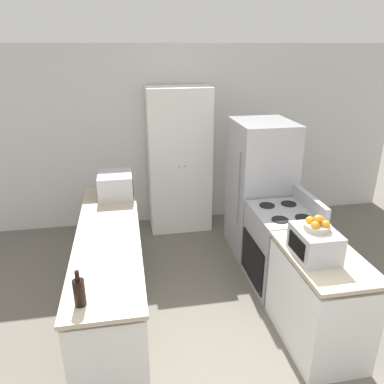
{
  "coord_description": "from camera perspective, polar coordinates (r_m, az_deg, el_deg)",
  "views": [
    {
      "loc": [
        -0.69,
        -1.92,
        2.58
      ],
      "look_at": [
        0.0,
        1.89,
        1.05
      ],
      "focal_mm": 35.0,
      "sensor_mm": 36.0,
      "label": 1
    }
  ],
  "objects": [
    {
      "name": "counter_left",
      "position": [
        3.93,
        -12.14,
        -12.03
      ],
      "size": [
        0.6,
        2.54,
        0.91
      ],
      "color": "silver",
      "rests_on": "ground_plane"
    },
    {
      "name": "microwave",
      "position": [
        4.48,
        -11.56,
        1.09
      ],
      "size": [
        0.4,
        0.45,
        0.28
      ],
      "color": "#B2B2B7",
      "rests_on": "counter_left"
    },
    {
      "name": "fruit_bowl",
      "position": [
        3.24,
        18.55,
        -4.74
      ],
      "size": [
        0.22,
        0.22,
        0.13
      ],
      "color": "#B2A893",
      "rests_on": "toaster_oven"
    },
    {
      "name": "refrigerator",
      "position": [
        4.86,
        10.3,
        0.51
      ],
      "size": [
        0.71,
        0.8,
        1.73
      ],
      "color": "#A3A3A8",
      "rests_on": "ground_plane"
    },
    {
      "name": "pantry_cabinet",
      "position": [
        5.37,
        -1.96,
        4.79
      ],
      "size": [
        0.88,
        0.53,
        2.06
      ],
      "color": "white",
      "rests_on": "ground_plane"
    },
    {
      "name": "stove",
      "position": [
        4.34,
        13.39,
        -8.33
      ],
      "size": [
        0.66,
        0.76,
        1.07
      ],
      "color": "#9E9EA3",
      "rests_on": "ground_plane"
    },
    {
      "name": "wine_bottle",
      "position": [
        2.74,
        -16.8,
        -14.37
      ],
      "size": [
        0.08,
        0.08,
        0.27
      ],
      "color": "black",
      "rests_on": "counter_left"
    },
    {
      "name": "wall_back",
      "position": [
        5.59,
        -2.93,
        8.28
      ],
      "size": [
        7.0,
        0.06,
        2.6
      ],
      "color": "silver",
      "rests_on": "ground_plane"
    },
    {
      "name": "counter_right",
      "position": [
        3.68,
        18.67,
        -15.42
      ],
      "size": [
        0.6,
        0.99,
        0.91
      ],
      "color": "silver",
      "rests_on": "ground_plane"
    },
    {
      "name": "toaster_oven",
      "position": [
        3.31,
        18.19,
        -7.47
      ],
      "size": [
        0.33,
        0.4,
        0.25
      ],
      "color": "#B2B2B7",
      "rests_on": "counter_right"
    }
  ]
}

